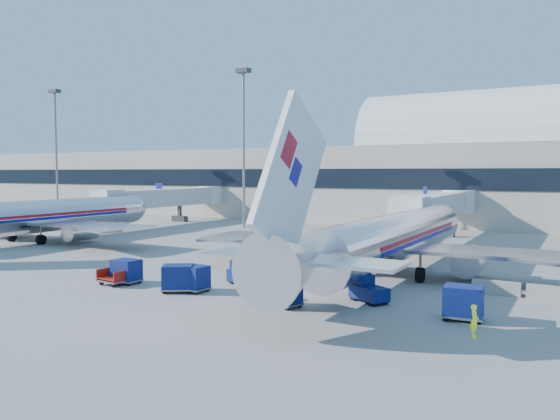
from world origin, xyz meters
The scene contains 20 objects.
ground centered at (0.00, 0.00, 0.00)m, with size 260.00×260.00×0.00m, color gray.
terminal centered at (-13.60, 55.96, 7.52)m, with size 170.00×28.15×21.00m.
airliner_main centered at (10.00, 4.51, 2.93)m, with size 32.00×37.26×12.07m.
airliner_mid centered at (-32.00, 4.51, 2.93)m, with size 32.00×37.26×12.07m.
jetbridge_near centered at (7.60, 30.81, 3.93)m, with size 4.40×27.50×6.25m.
jetbridge_mid centered at (-34.40, 30.81, 3.93)m, with size 4.40×27.50×6.25m.
mast_far_west centered at (-60.00, 30.00, 14.79)m, with size 2.00×1.20×22.60m.
mast_west centered at (-20.00, 30.00, 14.79)m, with size 2.00×1.20×22.60m.
barrier_near centered at (18.00, 2.00, 0.45)m, with size 3.00×0.55×0.90m, color #9E9E96.
barrier_mid centered at (21.30, 2.00, 0.45)m, with size 3.00×0.55×0.90m, color #9E9E96.
tug_lead centered at (5.43, -6.68, 0.61)m, with size 2.08×1.09×1.33m.
tug_right centered at (11.39, -4.00, 0.75)m, with size 2.80×2.32×1.63m.
tug_left centered at (1.62, -2.91, 0.77)m, with size 2.11×2.89×1.69m.
cart_train_a centered at (0.15, -6.99, 0.93)m, with size 2.11×1.69×1.74m.
cart_train_b centered at (-0.66, -7.61, 0.97)m, with size 2.58×2.43×1.81m.
cart_train_c centered at (-5.72, -7.23, 0.92)m, with size 2.01×1.56×1.72m.
cart_solo_near centered at (7.55, -7.59, 0.84)m, with size 2.12×1.84×1.58m.
cart_solo_far centered at (17.34, -5.44, 0.99)m, with size 2.22×1.76×1.86m.
cart_open_red centered at (-6.07, -8.14, 0.39)m, with size 2.18×1.64×0.54m.
ramp_worker centered at (18.42, -8.33, 0.80)m, with size 0.58×0.38×1.60m, color #C8F91A.
Camera 1 is at (22.97, -35.58, 8.01)m, focal length 35.00 mm.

